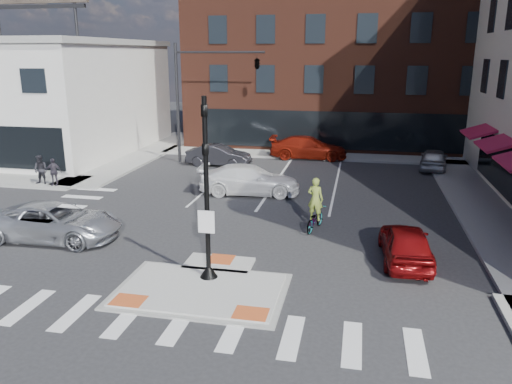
% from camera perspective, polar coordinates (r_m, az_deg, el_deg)
% --- Properties ---
extents(ground, '(120.00, 120.00, 0.00)m').
position_cam_1_polar(ground, '(16.73, -5.80, -10.54)').
color(ground, '#28282B').
rests_on(ground, ground).
extents(refuge_island, '(5.40, 4.65, 0.13)m').
position_cam_1_polar(refuge_island, '(16.49, -6.08, -10.77)').
color(refuge_island, gray).
rests_on(refuge_island, ground).
extents(sidewalk_nw, '(23.50, 20.50, 0.15)m').
position_cam_1_polar(sidewalk_nw, '(37.25, -23.67, 3.02)').
color(sidewalk_nw, gray).
rests_on(sidewalk_nw, ground).
extents(sidewalk_e, '(3.00, 24.00, 0.15)m').
position_cam_1_polar(sidewalk_e, '(26.08, 24.87, -2.09)').
color(sidewalk_e, gray).
rests_on(sidewalk_e, ground).
extents(sidewalk_n, '(26.00, 3.00, 0.15)m').
position_cam_1_polar(sidewalk_n, '(37.04, 9.01, 4.08)').
color(sidewalk_n, gray).
rests_on(sidewalk_n, ground).
extents(building_nw, '(20.40, 16.40, 14.40)m').
position_cam_1_polar(building_nw, '(43.53, -26.42, 9.90)').
color(building_nw, silver).
rests_on(building_nw, ground).
extents(building_n, '(24.40, 18.40, 15.50)m').
position_cam_1_polar(building_n, '(46.31, 10.13, 15.93)').
color(building_n, '#4A2217').
rests_on(building_n, ground).
extents(building_far_left, '(10.00, 12.00, 10.00)m').
position_cam_1_polar(building_far_left, '(66.89, 4.48, 13.55)').
color(building_far_left, slate).
rests_on(building_far_left, ground).
extents(building_far_right, '(12.00, 12.00, 12.00)m').
position_cam_1_polar(building_far_right, '(68.43, 15.92, 13.90)').
color(building_far_right, brown).
rests_on(building_far_right, ground).
extents(signal_pole, '(0.60, 0.60, 5.98)m').
position_cam_1_polar(signal_pole, '(16.20, -5.61, -2.44)').
color(signal_pole, black).
rests_on(signal_pole, refuge_island).
extents(mast_arm_signal, '(6.10, 2.24, 8.00)m').
position_cam_1_polar(mast_arm_signal, '(33.32, -2.43, 13.63)').
color(mast_arm_signal, black).
rests_on(mast_arm_signal, ground).
extents(silver_suv, '(5.45, 2.60, 1.50)m').
position_cam_1_polar(silver_suv, '(21.84, -22.02, -3.17)').
color(silver_suv, silver).
rests_on(silver_suv, ground).
extents(red_sedan, '(1.88, 4.25, 1.42)m').
position_cam_1_polar(red_sedan, '(18.95, 16.75, -5.61)').
color(red_sedan, maroon).
rests_on(red_sedan, ground).
extents(white_pickup, '(5.58, 2.76, 1.56)m').
position_cam_1_polar(white_pickup, '(26.80, -0.74, 1.41)').
color(white_pickup, white).
rests_on(white_pickup, ground).
extents(bg_car_dark, '(4.40, 1.81, 1.42)m').
position_cam_1_polar(bg_car_dark, '(33.71, -4.28, 4.20)').
color(bg_car_dark, '#242429').
rests_on(bg_car_dark, ground).
extents(bg_car_silver, '(2.23, 4.27, 1.39)m').
position_cam_1_polar(bg_car_silver, '(34.51, 19.65, 3.57)').
color(bg_car_silver, '#B5B8BD').
rests_on(bg_car_silver, ground).
extents(bg_car_red, '(5.56, 2.43, 1.59)m').
position_cam_1_polar(bg_car_red, '(36.14, 5.99, 5.07)').
color(bg_car_red, maroon).
rests_on(bg_car_red, ground).
extents(cyclist, '(1.08, 1.96, 2.32)m').
position_cam_1_polar(cyclist, '(21.46, 6.75, -2.34)').
color(cyclist, '#3F3F44').
rests_on(cyclist, ground).
extents(pedestrian_a, '(0.82, 0.64, 1.68)m').
position_cam_1_polar(pedestrian_a, '(30.71, -23.39, 2.35)').
color(pedestrian_a, black).
rests_on(pedestrian_a, sidewalk_nw).
extents(pedestrian_b, '(0.97, 0.55, 1.55)m').
position_cam_1_polar(pedestrian_b, '(30.16, -22.14, 2.14)').
color(pedestrian_b, '#342F3A').
rests_on(pedestrian_b, sidewalk_nw).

